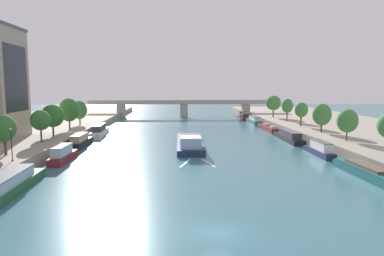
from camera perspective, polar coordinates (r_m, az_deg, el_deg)
The scene contains 27 objects.
ground_plane at distance 29.79m, azimuth 4.17°, elevation -16.60°, with size 400.00×400.00×0.00m, color #386B7A.
quay_left at distance 91.24m, azimuth -27.57°, elevation -0.78°, with size 36.00×170.00×1.88m, color gray.
quay_right at distance 94.30m, azimuth 25.76°, elevation -0.46°, with size 36.00×170.00×1.88m, color gray.
barge_midriver at distance 68.35m, azimuth -0.36°, elevation -2.36°, with size 5.30×23.45×2.96m.
wake_behind_barge at distance 54.27m, azimuth 0.81°, elevation -5.72°, with size 5.60×5.92×0.03m.
moored_boat_left_second at distance 44.62m, azimuth -27.38°, elevation -8.02°, with size 3.26×15.02×2.35m.
moored_boat_left_lone at distance 58.84m, azimuth -20.28°, elevation -4.10°, with size 2.09×10.04×2.61m.
moored_boat_left_downstream at distance 72.04m, azimuth -17.75°, elevation -2.07°, with size 2.32×11.56×2.54m.
moored_boat_left_near at distance 87.58m, azimuth -14.83°, elevation -0.40°, with size 3.04×14.70×2.65m.
moored_boat_right_gap_after at distance 49.87m, azimuth 27.83°, elevation -6.56°, with size 3.25×16.00×3.12m.
moored_boat_right_lone at distance 64.04m, azimuth 20.10°, elevation -3.25°, with size 1.95×10.54×2.54m.
moored_boat_right_second at distance 79.08m, azimuth 15.48°, elevation -1.30°, with size 2.77×15.88×2.28m.
moored_boat_right_end at distance 95.50m, azimuth 12.46°, elevation -0.03°, with size 3.07×14.48×2.31m.
moored_boat_right_near at distance 111.32m, azimuth 10.09°, elevation 1.21°, with size 2.45×13.43×2.52m.
moored_boat_right_midway at distance 126.93m, azimuth 8.52°, elevation 1.91°, with size 3.59×14.79×2.47m.
tree_left_past_mid at distance 57.18m, azimuth -28.27°, elevation -0.07°, with size 3.26×3.26×5.85m.
tree_left_midway at distance 67.38m, azimuth -23.46°, elevation 1.17°, with size 3.47×3.47×5.77m.
tree_left_far at distance 75.30m, azimuth -21.77°, elevation 1.84°, with size 4.45×4.45×6.31m.
tree_left_distant at distance 84.53m, azimuth -19.41°, elevation 2.79°, with size 4.36×4.36×7.21m.
tree_left_second at distance 94.84m, azimuth -17.85°, elevation 2.81°, with size 3.76×3.76×6.19m.
tree_right_by_lamp at distance 69.79m, azimuth 23.99°, elevation 1.07°, with size 3.76×3.76×5.81m.
tree_right_midway at distance 80.42m, azimuth 20.40°, elevation 2.06°, with size 3.99×3.99×6.22m.
tree_right_third at distance 91.31m, azimuth 17.39°, elevation 2.83°, with size 3.24×3.24×5.93m.
tree_right_far at distance 103.44m, azimuth 15.28°, elevation 3.49°, with size 3.22×3.22×6.38m.
tree_right_past_mid at distance 115.21m, azimuth 13.13°, elevation 4.00°, with size 4.71×4.71×6.93m.
lamppost_left_bank at distance 52.35m, azimuth -27.34°, elevation -2.18°, with size 0.28×0.28×4.43m.
bridge_far at distance 132.91m, azimuth -1.34°, elevation 3.61°, with size 71.30×4.40×6.53m.
Camera 1 is at (-3.41, -27.11, 11.86)m, focal length 32.73 mm.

